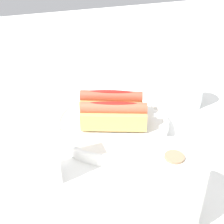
% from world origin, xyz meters
% --- Properties ---
extents(ground_plane, '(2.40, 2.40, 0.00)m').
position_xyz_m(ground_plane, '(0.00, 0.00, 0.00)').
color(ground_plane, white).
extents(serving_bowl, '(0.27, 0.27, 0.03)m').
position_xyz_m(serving_bowl, '(-0.01, 0.01, 0.02)').
color(serving_bowl, white).
rests_on(serving_bowl, ground_plane).
extents(hotdog_front, '(0.16, 0.11, 0.06)m').
position_xyz_m(hotdog_front, '(-0.01, -0.02, 0.06)').
color(hotdog_front, tan).
rests_on(hotdog_front, serving_bowl).
extents(hotdog_back, '(0.16, 0.10, 0.06)m').
position_xyz_m(hotdog_back, '(0.00, 0.03, 0.06)').
color(hotdog_back, tan).
rests_on(hotdog_back, serving_bowl).
extents(water_glass, '(0.07, 0.07, 0.09)m').
position_xyz_m(water_glass, '(-0.25, -0.03, 0.04)').
color(water_glass, white).
rests_on(water_glass, ground_plane).
extents(paper_towel_roll, '(0.11, 0.11, 0.13)m').
position_xyz_m(paper_towel_roll, '(-0.01, 0.28, 0.07)').
color(paper_towel_roll, white).
rests_on(paper_towel_roll, ground_plane).
extents(napkin_box, '(0.11, 0.04, 0.15)m').
position_xyz_m(napkin_box, '(0.20, 0.12, 0.07)').
color(napkin_box, white).
rests_on(napkin_box, ground_plane).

